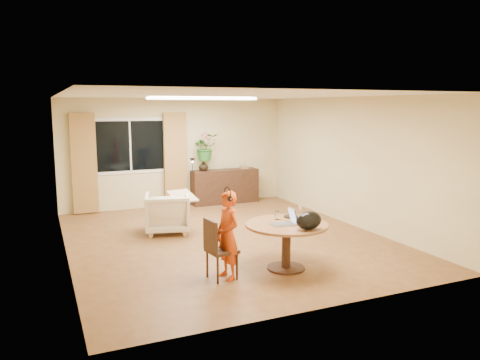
% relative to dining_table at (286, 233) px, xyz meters
% --- Properties ---
extents(floor, '(6.50, 6.50, 0.00)m').
position_rel_dining_table_xyz_m(floor, '(-0.23, 1.85, -0.55)').
color(floor, brown).
rests_on(floor, ground).
extents(ceiling, '(6.50, 6.50, 0.00)m').
position_rel_dining_table_xyz_m(ceiling, '(-0.23, 1.85, 2.05)').
color(ceiling, white).
rests_on(ceiling, wall_back).
extents(wall_back, '(5.50, 0.00, 5.50)m').
position_rel_dining_table_xyz_m(wall_back, '(-0.23, 5.10, 0.75)').
color(wall_back, tan).
rests_on(wall_back, floor).
extents(wall_left, '(0.00, 6.50, 6.50)m').
position_rel_dining_table_xyz_m(wall_left, '(-2.98, 1.85, 0.75)').
color(wall_left, tan).
rests_on(wall_left, floor).
extents(wall_right, '(0.00, 6.50, 6.50)m').
position_rel_dining_table_xyz_m(wall_right, '(2.52, 1.85, 0.75)').
color(wall_right, tan).
rests_on(wall_right, floor).
extents(window, '(1.70, 0.03, 1.30)m').
position_rel_dining_table_xyz_m(window, '(-1.33, 5.08, 0.95)').
color(window, white).
rests_on(window, wall_back).
extents(curtain_left, '(0.55, 0.08, 2.25)m').
position_rel_dining_table_xyz_m(curtain_left, '(-2.38, 5.00, 0.60)').
color(curtain_left, olive).
rests_on(curtain_left, wall_back).
extents(curtain_right, '(0.55, 0.08, 2.25)m').
position_rel_dining_table_xyz_m(curtain_right, '(-0.28, 5.00, 0.60)').
color(curtain_right, olive).
rests_on(curtain_right, wall_back).
extents(ceiling_panel, '(2.20, 0.35, 0.05)m').
position_rel_dining_table_xyz_m(ceiling_panel, '(-0.23, 3.05, 2.02)').
color(ceiling_panel, white).
rests_on(ceiling_panel, ceiling).
extents(dining_table, '(1.23, 1.23, 0.70)m').
position_rel_dining_table_xyz_m(dining_table, '(0.00, 0.00, 0.00)').
color(dining_table, brown).
rests_on(dining_table, floor).
extents(dining_chair, '(0.47, 0.44, 0.87)m').
position_rel_dining_table_xyz_m(dining_chair, '(-1.02, 0.02, -0.11)').
color(dining_chair, black).
rests_on(dining_chair, floor).
extents(child, '(0.50, 0.37, 1.25)m').
position_rel_dining_table_xyz_m(child, '(-0.94, -0.00, 0.08)').
color(child, '#B60E1C').
rests_on(child, floor).
extents(laptop, '(0.40, 0.29, 0.25)m').
position_rel_dining_table_xyz_m(laptop, '(-0.09, -0.03, 0.27)').
color(laptop, '#B7B7BC').
rests_on(laptop, dining_table).
extents(tumbler, '(0.10, 0.10, 0.12)m').
position_rel_dining_table_xyz_m(tumbler, '(0.00, 0.29, 0.21)').
color(tumbler, white).
rests_on(tumbler, dining_table).
extents(wine_glass, '(0.09, 0.09, 0.20)m').
position_rel_dining_table_xyz_m(wine_glass, '(0.34, 0.19, 0.25)').
color(wine_glass, white).
rests_on(wine_glass, dining_table).
extents(pot_lid, '(0.25, 0.25, 0.04)m').
position_rel_dining_table_xyz_m(pot_lid, '(0.26, 0.32, 0.17)').
color(pot_lid, white).
rests_on(pot_lid, dining_table).
extents(handbag, '(0.44, 0.32, 0.26)m').
position_rel_dining_table_xyz_m(handbag, '(0.12, -0.42, 0.28)').
color(handbag, black).
rests_on(handbag, dining_table).
extents(armchair, '(1.00, 1.02, 0.77)m').
position_rel_dining_table_xyz_m(armchair, '(-1.09, 2.72, -0.17)').
color(armchair, '#BDAD95').
rests_on(armchair, floor).
extents(throw, '(0.53, 0.61, 0.03)m').
position_rel_dining_table_xyz_m(throw, '(-0.81, 2.65, 0.23)').
color(throw, beige).
rests_on(throw, armchair).
extents(sideboard, '(1.69, 0.41, 0.85)m').
position_rel_dining_table_xyz_m(sideboard, '(0.94, 4.86, -0.13)').
color(sideboard, black).
rests_on(sideboard, floor).
extents(vase, '(0.28, 0.28, 0.25)m').
position_rel_dining_table_xyz_m(vase, '(0.39, 4.86, 0.42)').
color(vase, black).
rests_on(vase, sideboard).
extents(bouquet, '(0.67, 0.61, 0.66)m').
position_rel_dining_table_xyz_m(bouquet, '(0.43, 4.86, 0.88)').
color(bouquet, '#2C6B28').
rests_on(bouquet, vase).
extents(book_stack, '(0.20, 0.15, 0.08)m').
position_rel_dining_table_xyz_m(book_stack, '(1.48, 4.86, 0.34)').
color(book_stack, '#8F6A48').
rests_on(book_stack, sideboard).
extents(desk_lamp, '(0.18, 0.18, 0.35)m').
position_rel_dining_table_xyz_m(desk_lamp, '(0.09, 4.81, 0.47)').
color(desk_lamp, black).
rests_on(desk_lamp, sideboard).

